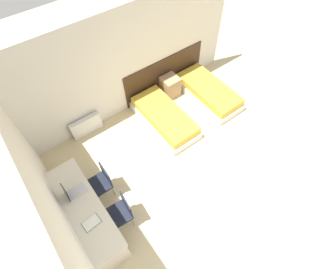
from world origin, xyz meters
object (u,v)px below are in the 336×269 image
(bed_near_window, at_px, (164,118))
(chair_near_laptop, at_px, (101,182))
(bed_near_door, at_px, (208,92))
(nightstand, at_px, (170,86))
(chair_near_notebook, at_px, (121,212))
(laptop, at_px, (73,192))

(bed_near_window, relative_size, chair_near_laptop, 2.19)
(bed_near_door, bearing_deg, chair_near_laptop, -168.22)
(chair_near_laptop, bearing_deg, nightstand, 28.27)
(chair_near_notebook, height_order, laptop, laptop)
(nightstand, bearing_deg, laptop, -155.62)
(bed_near_door, relative_size, chair_near_notebook, 2.19)
(nightstand, distance_m, chair_near_notebook, 3.63)
(bed_near_window, height_order, nightstand, nightstand)
(bed_near_window, distance_m, laptop, 2.84)
(bed_near_door, distance_m, chair_near_notebook, 3.91)
(bed_near_door, bearing_deg, chair_near_notebook, -157.29)
(bed_near_door, relative_size, chair_near_laptop, 2.19)
(bed_near_window, height_order, bed_near_door, same)
(bed_near_door, xyz_separation_m, laptop, (-4.11, -0.80, 0.64))
(nightstand, xyz_separation_m, chair_near_laptop, (-2.86, -1.48, 0.22))
(bed_near_window, bearing_deg, bed_near_door, 0.00)
(bed_near_door, bearing_deg, nightstand, 135.27)
(bed_near_window, bearing_deg, nightstand, 44.73)
(bed_near_door, height_order, chair_near_notebook, chair_near_notebook)
(chair_near_laptop, bearing_deg, laptop, -173.14)
(bed_near_door, xyz_separation_m, chair_near_notebook, (-3.59, -1.50, 0.31))
(chair_near_notebook, bearing_deg, bed_near_door, 27.15)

